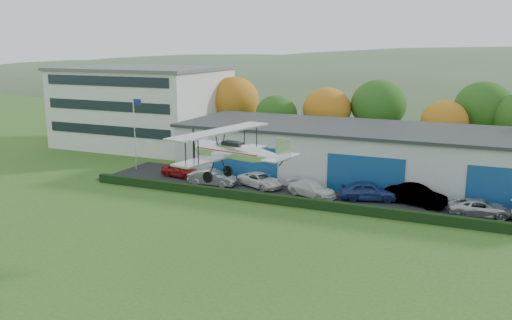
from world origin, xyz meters
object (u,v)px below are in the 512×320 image
at_px(office_block, 144,106).
at_px(car_4, 368,191).
at_px(car_6, 480,208).
at_px(hangar, 379,154).
at_px(car_0, 181,170).
at_px(flagpole, 135,126).
at_px(car_2, 260,180).
at_px(car_5, 416,195).
at_px(biplane, 234,150).
at_px(car_1, 212,177).
at_px(car_3, 312,189).

height_order(office_block, car_4, office_block).
bearing_deg(car_6, hangar, 39.56).
distance_m(office_block, car_0, 20.63).
bearing_deg(car_4, car_0, 73.03).
xyz_separation_m(hangar, office_block, (-33.00, 7.02, 2.56)).
height_order(hangar, flagpole, flagpole).
bearing_deg(car_2, hangar, -28.70).
relative_size(car_5, biplane, 0.59).
relative_size(car_1, car_6, 0.95).
bearing_deg(car_3, car_5, -62.05).
bearing_deg(biplane, car_5, 72.27).
height_order(car_2, biplane, biplane).
bearing_deg(car_3, car_4, -59.81).
height_order(car_1, car_3, car_1).
bearing_deg(car_5, biplane, 168.16).
bearing_deg(biplane, hangar, 90.99).
xyz_separation_m(car_3, car_5, (8.85, 1.17, 0.15)).
relative_size(office_block, car_4, 4.22).
bearing_deg(car_0, car_1, -102.35).
bearing_deg(car_5, car_1, 111.73).
bearing_deg(car_3, car_6, -69.62).
xyz_separation_m(office_block, car_3, (28.84, -15.49, -4.47)).
relative_size(office_block, car_3, 4.33).
height_order(car_0, biplane, biplane).
bearing_deg(office_block, car_0, -44.54).
height_order(car_4, car_6, car_4).
bearing_deg(car_2, car_5, -65.78).
bearing_deg(car_5, hangar, 50.38).
xyz_separation_m(car_2, car_4, (10.34, -0.24, 0.16)).
xyz_separation_m(office_block, flagpole, (8.12, -13.00, -0.43)).
xyz_separation_m(car_1, car_4, (14.87, 1.02, 0.07)).
distance_m(car_1, biplane, 18.79).
xyz_separation_m(car_0, biplane, (14.18, -16.40, 6.20)).
distance_m(hangar, car_5, 8.86).
xyz_separation_m(hangar, car_1, (-14.17, -8.65, -1.85)).
height_order(car_1, biplane, biplane).
height_order(flagpole, car_0, flagpole).
relative_size(car_1, car_5, 0.91).
bearing_deg(hangar, car_0, -159.13).
relative_size(car_2, car_4, 0.99).
bearing_deg(car_3, car_1, 111.47).
relative_size(car_0, biplane, 0.49).
distance_m(hangar, car_6, 13.10).
bearing_deg(car_0, car_2, -85.12).
xyz_separation_m(car_1, car_2, (4.52, 1.26, -0.09)).
relative_size(car_3, car_6, 0.98).
xyz_separation_m(hangar, car_0, (-18.64, -7.11, -1.88)).
height_order(office_block, car_5, office_block).
bearing_deg(biplane, car_2, 119.57).
distance_m(car_1, car_4, 14.90).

